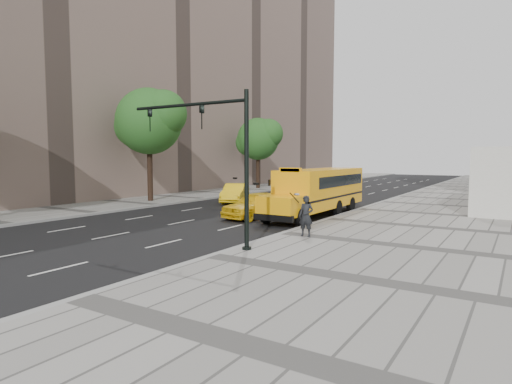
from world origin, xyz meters
The scene contains 13 objects.
ground centered at (0.00, 0.00, 0.00)m, with size 140.00×140.00×0.00m, color black.
sidewalk_museum centered at (12.00, 0.00, 0.07)m, with size 12.00×140.00×0.15m, color gray.
sidewalk_far centered at (-11.00, 0.00, 0.07)m, with size 6.00×140.00×0.15m, color gray.
curb_museum centered at (6.00, 0.00, 0.07)m, with size 0.30×140.00×0.15m, color gray.
curb_far centered at (-8.00, 0.00, 0.07)m, with size 0.30×140.00×0.15m, color gray.
building_far centered at (-19.00, 10.00, 16.00)m, with size 10.00×80.00×32.00m, color #7A6459.
tree_b centered at (-10.40, 1.73, 6.74)m, with size 6.10×5.42×9.41m.
tree_c centered at (-10.41, 18.67, 5.87)m, with size 5.45×4.84×8.25m.
school_bus centered at (4.50, 2.22, 1.76)m, with size 2.96×11.56×3.19m.
taxi_near centered at (1.75, -1.19, 0.83)m, with size 1.95×4.85×1.65m, color yellow.
taxi_far centered at (-4.44, 5.37, 0.79)m, with size 1.66×4.77×1.57m, color yellow.
pedestrian centered at (7.37, -5.81, 1.09)m, with size 0.69×0.45×1.89m, color black.
traffic_signal centered at (5.19, -9.61, 4.09)m, with size 6.18×0.36×6.40m.
Camera 1 is at (15.80, -23.54, 3.83)m, focal length 30.00 mm.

